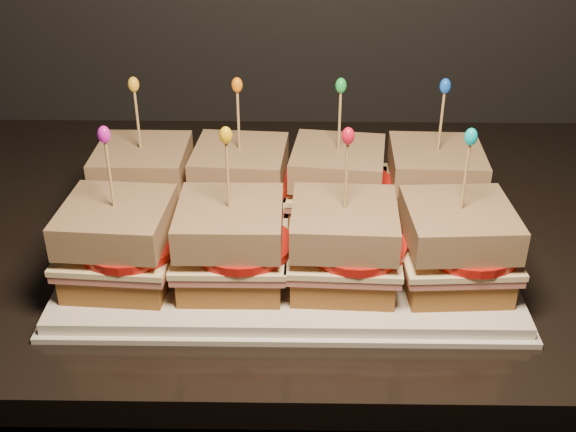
{
  "coord_description": "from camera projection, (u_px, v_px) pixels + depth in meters",
  "views": [
    {
      "loc": [
        0.29,
        0.93,
        1.38
      ],
      "look_at": [
        0.28,
        1.6,
        0.99
      ],
      "focal_mm": 45.0,
      "sensor_mm": 36.0,
      "label": 1
    }
  ],
  "objects": [
    {
      "name": "sandwich_0_frill",
      "position": [
        134.0,
        84.0,
        0.78
      ],
      "size": [
        0.01,
        0.01,
        0.02
      ],
      "primitive_type": "ellipsoid",
      "color": "gold",
      "rests_on": "sandwich_0_pick"
    },
    {
      "name": "platter",
      "position": [
        288.0,
        252.0,
        0.8
      ],
      "size": [
        0.47,
        0.29,
        0.02
      ],
      "primitive_type": "cube",
      "color": "white",
      "rests_on": "granite_slab"
    },
    {
      "name": "sandwich_3_cheese",
      "position": [
        434.0,
        187.0,
        0.83
      ],
      "size": [
        0.12,
        0.11,
        0.01
      ],
      "primitive_type": "cube",
      "rotation": [
        0.0,
        0.0,
        -0.04
      ],
      "color": "#FFE8B0",
      "rests_on": "sandwich_3_ham"
    },
    {
      "name": "sandwich_2_frill",
      "position": [
        341.0,
        85.0,
        0.77
      ],
      "size": [
        0.01,
        0.01,
        0.02
      ],
      "primitive_type": "ellipsoid",
      "color": "green",
      "rests_on": "sandwich_2_pick"
    },
    {
      "name": "sandwich_6_bread_top",
      "position": [
        344.0,
        223.0,
        0.7
      ],
      "size": [
        0.11,
        0.11,
        0.03
      ],
      "primitive_type": "cube",
      "rotation": [
        0.0,
        0.0,
        -0.04
      ],
      "color": "#4F240B",
      "rests_on": "sandwich_6_tomato"
    },
    {
      "name": "granite_slab",
      "position": [
        440.0,
        230.0,
        0.89
      ],
      "size": [
        2.58,
        0.63,
        0.03
      ],
      "primitive_type": "cube",
      "color": "black",
      "rests_on": "cabinet"
    },
    {
      "name": "sandwich_5_cheese",
      "position": [
        231.0,
        248.0,
        0.72
      ],
      "size": [
        0.11,
        0.11,
        0.01
      ],
      "primitive_type": "cube",
      "rotation": [
        0.0,
        0.0,
        0.0
      ],
      "color": "#FFE8B0",
      "rests_on": "sandwich_5_ham"
    },
    {
      "name": "sandwich_5_tomato",
      "position": [
        242.0,
        245.0,
        0.71
      ],
      "size": [
        0.1,
        0.1,
        0.01
      ],
      "primitive_type": "cylinder",
      "color": "#AE1610",
      "rests_on": "sandwich_5_cheese"
    },
    {
      "name": "sandwich_6_tomato",
      "position": [
        356.0,
        246.0,
        0.71
      ],
      "size": [
        0.1,
        0.1,
        0.01
      ],
      "primitive_type": "cylinder",
      "color": "#AE1610",
      "rests_on": "sandwich_6_cheese"
    },
    {
      "name": "sandwich_3_ham",
      "position": [
        433.0,
        192.0,
        0.84
      ],
      "size": [
        0.11,
        0.11,
        0.01
      ],
      "primitive_type": "cube",
      "rotation": [
        0.0,
        0.0,
        -0.04
      ],
      "color": "#BC6364",
      "rests_on": "sandwich_3_bread_bot"
    },
    {
      "name": "sandwich_2_cheese",
      "position": [
        337.0,
        186.0,
        0.83
      ],
      "size": [
        0.12,
        0.12,
        0.01
      ],
      "primitive_type": "cube",
      "rotation": [
        0.0,
        0.0,
        -0.13
      ],
      "color": "#FFE8B0",
      "rests_on": "sandwich_2_ham"
    },
    {
      "name": "sandwich_5_bread_top",
      "position": [
        230.0,
        222.0,
        0.7
      ],
      "size": [
        0.1,
        0.1,
        0.03
      ],
      "primitive_type": "cube",
      "rotation": [
        0.0,
        0.0,
        0.0
      ],
      "color": "#4F240B",
      "rests_on": "sandwich_5_tomato"
    },
    {
      "name": "sandwich_4_tomato",
      "position": [
        130.0,
        244.0,
        0.71
      ],
      "size": [
        0.1,
        0.1,
        0.01
      ],
      "primitive_type": "cylinder",
      "color": "#AE1610",
      "rests_on": "sandwich_4_cheese"
    },
    {
      "name": "sandwich_2_bread_bot",
      "position": [
        336.0,
        205.0,
        0.85
      ],
      "size": [
        0.11,
        0.11,
        0.03
      ],
      "primitive_type": "cube",
      "rotation": [
        0.0,
        0.0,
        -0.13
      ],
      "color": "brown",
      "rests_on": "platter"
    },
    {
      "name": "sandwich_4_ham",
      "position": [
        120.0,
        253.0,
        0.72
      ],
      "size": [
        0.12,
        0.11,
        0.01
      ],
      "primitive_type": "cube",
      "rotation": [
        0.0,
        0.0,
        -0.07
      ],
      "color": "#BC6364",
      "rests_on": "sandwich_4_bread_bot"
    },
    {
      "name": "sandwich_6_ham",
      "position": [
        343.0,
        255.0,
        0.72
      ],
      "size": [
        0.11,
        0.11,
        0.01
      ],
      "primitive_type": "cube",
      "rotation": [
        0.0,
        0.0,
        -0.04
      ],
      "color": "#BC6364",
      "rests_on": "sandwich_6_bread_bot"
    },
    {
      "name": "sandwich_6_cheese",
      "position": [
        343.0,
        249.0,
        0.72
      ],
      "size": [
        0.12,
        0.11,
        0.01
      ],
      "primitive_type": "cube",
      "rotation": [
        0.0,
        0.0,
        -0.04
      ],
      "color": "#FFE8B0",
      "rests_on": "sandwich_6_ham"
    },
    {
      "name": "sandwich_7_ham",
      "position": [
        455.0,
        255.0,
        0.72
      ],
      "size": [
        0.12,
        0.11,
        0.01
      ],
      "primitive_type": "cube",
      "rotation": [
        0.0,
        0.0,
        0.06
      ],
      "color": "#BC6364",
      "rests_on": "sandwich_7_bread_bot"
    },
    {
      "name": "sandwich_4_pick",
      "position": [
        110.0,
        178.0,
        0.68
      ],
      "size": [
        0.0,
        0.0,
        0.09
      ],
      "primitive_type": "cylinder",
      "color": "tan",
      "rests_on": "sandwich_4_bread_top"
    },
    {
      "name": "sandwich_1_bread_top",
      "position": [
        240.0,
        162.0,
        0.82
      ],
      "size": [
        0.11,
        0.11,
        0.03
      ],
      "primitive_type": "cube",
      "rotation": [
        0.0,
        0.0,
        -0.08
      ],
      "color": "#4F240B",
      "rests_on": "sandwich_1_tomato"
    },
    {
      "name": "platter_rim",
      "position": [
        288.0,
        256.0,
        0.8
      ],
      "size": [
        0.48,
        0.3,
        0.01
      ],
      "primitive_type": "cube",
      "color": "white",
      "rests_on": "granite_slab"
    },
    {
      "name": "sandwich_3_bread_top",
      "position": [
        436.0,
        164.0,
        0.82
      ],
      "size": [
        0.11,
        0.11,
        0.03
      ],
      "primitive_type": "cube",
      "rotation": [
        0.0,
        0.0,
        -0.04
      ],
      "color": "#4F240B",
      "rests_on": "sandwich_3_tomato"
    },
    {
      "name": "sandwich_0_bread_top",
      "position": [
        142.0,
        162.0,
        0.82
      ],
      "size": [
        0.1,
        0.1,
        0.03
      ],
      "primitive_type": "cube",
      "rotation": [
        0.0,
        0.0,
        -0.01
      ],
      "color": "#4F240B",
      "rests_on": "sandwich_0_tomato"
    },
    {
      "name": "sandwich_6_bread_bot",
      "position": [
        342.0,
        269.0,
        0.73
      ],
      "size": [
        0.1,
        0.1,
        0.03
      ],
      "primitive_type": "cube",
      "rotation": [
        0.0,
        0.0,
        -0.04
      ],
      "color": "brown",
      "rests_on": "platter"
    },
    {
      "name": "sandwich_5_pick",
      "position": [
        228.0,
        179.0,
        0.68
      ],
      "size": [
        0.0,
        0.0,
        0.09
      ],
      "primitive_type": "cylinder",
      "color": "tan",
      "rests_on": "sandwich_5_bread_top"
    },
    {
      "name": "sandwich_3_bread_bot",
      "position": [
        432.0,
        206.0,
        0.84
      ],
      "size": [
        0.1,
        0.1,
        0.03
      ],
      "primitive_type": "cube",
      "rotation": [
        0.0,
        0.0,
        -0.04
      ],
      "color": "brown",
      "rests_on": "platter"
    },
    {
      "name": "sandwich_2_pick",
      "position": [
        339.0,
        124.0,
        0.8
      ],
      "size": [
        0.0,
        0.0,
        0.09
      ],
      "primitive_type": "cylinder",
      "color": "tan",
      "rests_on": "sandwich_2_bread_top"
    },
    {
      "name": "sandwich_5_bread_bot",
      "position": [
        232.0,
        268.0,
        0.73
      ],
      "size": [
        0.1,
        0.1,
        0.03
      ],
      "primitive_type": "cube",
      "rotation": [
        0.0,
        0.0,
        0.0
      ],
      "color": "brown",
      "rests_on": "platter"
    },
    {
      "name": "sandwich_4_cheese",
      "position": [
        120.0,
        247.0,
        0.72
      ],
      "size": [
        0.12,
        0.12,
        0.01
      ],
      "primitive_type": "cube",
      "rotation": [
        0.0,
        0.0,
        -0.07
      ],
      "color": "#FFE8B0",
      "rests_on": "sandwich_4_ham"
    },
    {
      "name": "sandwich_6_frill",
      "position": [
        348.0,
        136.0,
        0.66
      ],
      "size": [
        0.01,
        0.01,
        0.02
      ],
      "primitive_type": "ellipsoid",
      "color": "red",
      "rests_on": "sandwich_6_pick"
    },
    {
      "name": "sandwich_7_frill",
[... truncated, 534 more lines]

